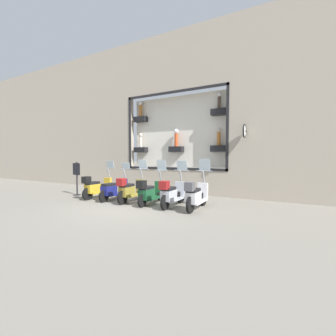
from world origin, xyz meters
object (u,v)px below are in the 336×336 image
scooter_white_0 (196,196)px  scooter_navy_4 (114,190)px  scooter_olive_3 (130,190)px  scooter_green_2 (150,192)px  scooter_yellow_5 (96,187)px  scooter_silver_1 (172,194)px  shop_sign_post (77,177)px

scooter_white_0 → scooter_navy_4: scooter_white_0 is taller
scooter_olive_3 → scooter_navy_4: scooter_olive_3 is taller
scooter_green_2 → scooter_yellow_5: bearing=89.9°
scooter_green_2 → scooter_silver_1: bearing=-89.5°
shop_sign_post → scooter_navy_4: bearing=-91.6°
scooter_silver_1 → shop_sign_post: size_ratio=1.16×
scooter_yellow_5 → shop_sign_post: bearing=85.0°
scooter_olive_3 → shop_sign_post: 3.21m
scooter_white_0 → shop_sign_post: bearing=88.9°
scooter_green_2 → scooter_yellow_5: scooter_green_2 is taller
scooter_white_0 → scooter_yellow_5: size_ratio=1.00×
scooter_navy_4 → scooter_yellow_5: (-0.06, 0.91, 0.05)m
scooter_white_0 → shop_sign_post: 5.94m
scooter_white_0 → scooter_olive_3: 2.74m
scooter_green_2 → scooter_yellow_5: (0.01, 2.74, 0.01)m
shop_sign_post → scooter_white_0: bearing=-91.1°
scooter_white_0 → scooter_olive_3: bearing=90.1°
scooter_silver_1 → scooter_green_2: size_ratio=1.01×
scooter_green_2 → scooter_yellow_5: size_ratio=0.99×
scooter_white_0 → scooter_navy_4: (0.05, 3.65, -0.07)m
scooter_white_0 → scooter_green_2: 1.83m
scooter_silver_1 → scooter_olive_3: size_ratio=1.00×
scooter_yellow_5 → shop_sign_post: 1.41m
scooter_yellow_5 → scooter_white_0: bearing=-89.9°
scooter_white_0 → scooter_yellow_5: bearing=90.1°
scooter_navy_4 → scooter_yellow_5: scooter_yellow_5 is taller
shop_sign_post → scooter_yellow_5: bearing=-95.0°
scooter_green_2 → scooter_navy_4: (0.06, 1.83, -0.04)m
scooter_olive_3 → scooter_yellow_5: scooter_olive_3 is taller
scooter_white_0 → scooter_silver_1: bearing=90.3°
scooter_yellow_5 → shop_sign_post: size_ratio=1.16×
scooter_silver_1 → scooter_yellow_5: scooter_silver_1 is taller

